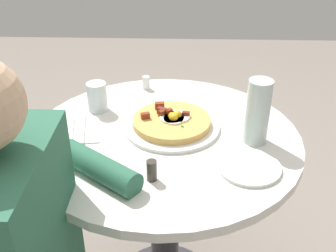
# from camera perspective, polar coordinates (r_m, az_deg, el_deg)

# --- Properties ---
(dining_table) EXTENTS (0.86, 0.86, 0.71)m
(dining_table) POSITION_cam_1_polar(r_m,az_deg,el_deg) (1.42, -0.47, -6.95)
(dining_table) COLOR silver
(dining_table) RESTS_ON ground_plane
(pizza_plate) EXTENTS (0.31, 0.31, 0.01)m
(pizza_plate) POSITION_cam_1_polar(r_m,az_deg,el_deg) (1.36, 0.49, -0.04)
(pizza_plate) COLOR white
(pizza_plate) RESTS_ON dining_table
(breakfast_pizza) EXTENTS (0.25, 0.25, 0.05)m
(breakfast_pizza) POSITION_cam_1_polar(r_m,az_deg,el_deg) (1.35, 0.49, 0.70)
(breakfast_pizza) COLOR #DFAA57
(breakfast_pizza) RESTS_ON pizza_plate
(bread_plate) EXTENTS (0.18, 0.18, 0.01)m
(bread_plate) POSITION_cam_1_polar(r_m,az_deg,el_deg) (1.20, 10.93, -5.50)
(bread_plate) COLOR silver
(bread_plate) RESTS_ON dining_table
(napkin) EXTENTS (0.19, 0.17, 0.00)m
(napkin) POSITION_cam_1_polar(r_m,az_deg,el_deg) (1.38, -12.16, -0.53)
(napkin) COLOR white
(napkin) RESTS_ON dining_table
(fork) EXTENTS (0.18, 0.04, 0.00)m
(fork) POSITION_cam_1_polar(r_m,az_deg,el_deg) (1.37, -11.44, -0.32)
(fork) COLOR silver
(fork) RESTS_ON napkin
(knife) EXTENTS (0.18, 0.04, 0.00)m
(knife) POSITION_cam_1_polar(r_m,az_deg,el_deg) (1.38, -12.93, -0.42)
(knife) COLOR silver
(knife) RESTS_ON napkin
(water_glass) EXTENTS (0.07, 0.07, 0.10)m
(water_glass) POSITION_cam_1_polar(r_m,az_deg,el_deg) (1.47, -9.59, 3.92)
(water_glass) COLOR silver
(water_glass) RESTS_ON dining_table
(water_bottle) EXTENTS (0.07, 0.07, 0.20)m
(water_bottle) POSITION_cam_1_polar(r_m,az_deg,el_deg) (1.27, 12.06, 1.89)
(water_bottle) COLOR silver
(water_bottle) RESTS_ON dining_table
(salt_shaker) EXTENTS (0.03, 0.03, 0.05)m
(salt_shaker) POSITION_cam_1_polar(r_m,az_deg,el_deg) (1.62, -3.00, 5.90)
(salt_shaker) COLOR white
(salt_shaker) RESTS_ON dining_table
(pepper_shaker) EXTENTS (0.03, 0.03, 0.06)m
(pepper_shaker) POSITION_cam_1_polar(r_m,az_deg,el_deg) (1.12, -2.22, -6.05)
(pepper_shaker) COLOR #3F3833
(pepper_shaker) RESTS_ON dining_table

